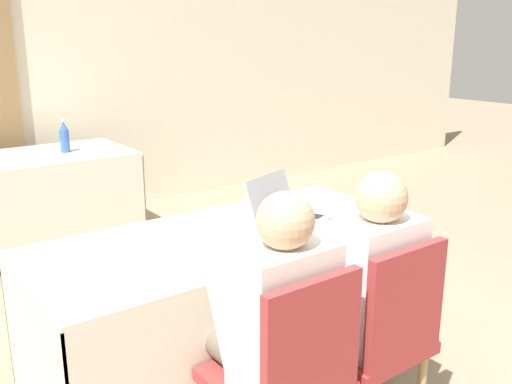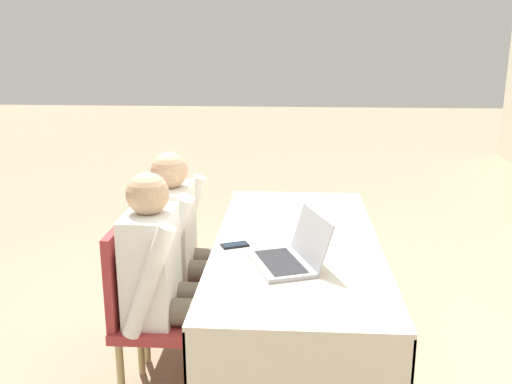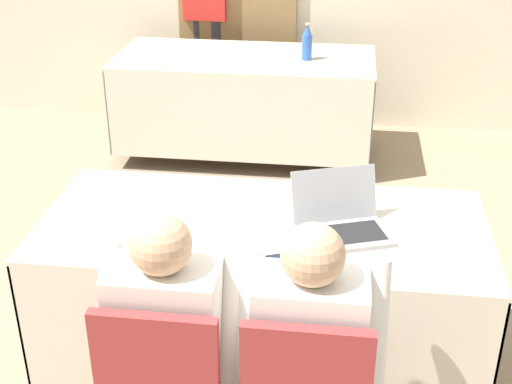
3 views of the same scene
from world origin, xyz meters
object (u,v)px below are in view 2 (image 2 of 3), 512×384
chair_near_left (169,268)px  person_checkered_shirt (186,241)px  laptop (290,256)px  person_white_shirt (168,276)px  chair_near_right (148,306)px  cell_phone (235,245)px

chair_near_left → person_checkered_shirt: (0.00, 0.10, 0.16)m
laptop → person_white_shirt: size_ratio=0.37×
person_checkered_shirt → person_white_shirt: 0.47m
person_checkered_shirt → chair_near_right: bearing=167.7°
cell_phone → person_checkered_shirt: bearing=-161.4°
laptop → person_checkered_shirt: (-0.56, -0.58, -0.15)m
chair_near_left → chair_near_right: (0.47, 0.00, 0.00)m
chair_near_left → person_checkered_shirt: person_checkered_shirt is taller
chair_near_left → chair_near_right: same height
person_checkered_shirt → chair_near_left: bearing=90.0°
chair_near_left → person_checkered_shirt: bearing=-90.0°
chair_near_right → person_white_shirt: 0.19m
laptop → cell_phone: laptop is taller
chair_near_right → person_checkered_shirt: bearing=-12.3°
person_checkered_shirt → laptop: bearing=-133.7°
person_checkered_shirt → person_white_shirt: (0.47, 0.00, 0.00)m
chair_near_right → person_white_shirt: size_ratio=0.77×
laptop → person_checkered_shirt: bearing=-153.7°
cell_phone → chair_near_left: size_ratio=0.17×
laptop → cell_phone: (-0.22, -0.27, -0.04)m
laptop → person_checkered_shirt: size_ratio=0.37×
laptop → chair_near_left: (-0.56, -0.68, -0.31)m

